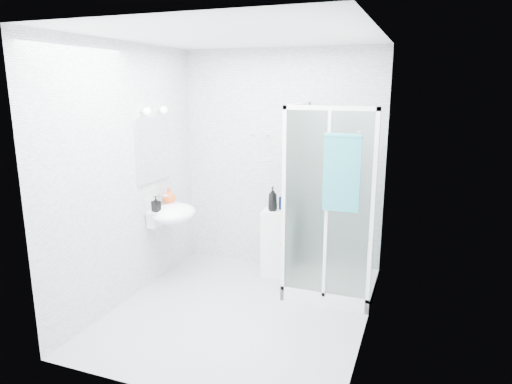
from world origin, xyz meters
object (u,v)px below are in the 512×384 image
at_px(wall_basin, 172,214).
at_px(storage_cabinet, 277,242).
at_px(shower_enclosure, 324,253).
at_px(soap_dispenser_black, 156,204).
at_px(shampoo_bottle_b, 285,200).
at_px(shampoo_bottle_a, 273,199).
at_px(soap_dispenser_orange, 169,196).
at_px(hand_towel, 342,171).

xyz_separation_m(wall_basin, storage_cabinet, (1.04, 0.60, -0.40)).
xyz_separation_m(shower_enclosure, wall_basin, (-1.66, -0.32, 0.35)).
relative_size(shower_enclosure, soap_dispenser_black, 11.75).
bearing_deg(shampoo_bottle_b, storage_cabinet, -146.91).
height_order(shampoo_bottle_a, shampoo_bottle_b, shampoo_bottle_a).
distance_m(shampoo_bottle_a, soap_dispenser_black, 1.30).
bearing_deg(shampoo_bottle_a, soap_dispenser_black, -145.46).
bearing_deg(soap_dispenser_black, shower_enclosure, 16.18).
bearing_deg(shower_enclosure, wall_basin, -169.19).
xyz_separation_m(soap_dispenser_orange, soap_dispenser_black, (0.04, -0.34, -0.01)).
height_order(wall_basin, storage_cabinet, wall_basin).
height_order(hand_towel, soap_dispenser_black, hand_towel).
bearing_deg(soap_dispenser_black, shampoo_bottle_b, 35.05).
bearing_deg(shampoo_bottle_b, soap_dispenser_orange, -158.11).
relative_size(storage_cabinet, shampoo_bottle_b, 3.56).
distance_m(shampoo_bottle_a, soap_dispenser_orange, 1.18).
xyz_separation_m(shower_enclosure, soap_dispenser_black, (-1.73, -0.50, 0.50)).
relative_size(shampoo_bottle_a, soap_dispenser_orange, 1.50).
relative_size(soap_dispenser_orange, soap_dispenser_black, 1.10).
bearing_deg(soap_dispenser_orange, soap_dispenser_black, -82.63).
distance_m(wall_basin, storage_cabinet, 1.26).
relative_size(wall_basin, soap_dispenser_orange, 3.00).
height_order(shampoo_bottle_a, soap_dispenser_orange, shampoo_bottle_a).
distance_m(shower_enclosure, soap_dispenser_orange, 1.85).
height_order(wall_basin, shampoo_bottle_a, shampoo_bottle_a).
distance_m(shampoo_bottle_a, shampoo_bottle_b, 0.15).
distance_m(soap_dispenser_orange, soap_dispenser_black, 0.34).
height_order(shower_enclosure, storage_cabinet, shower_enclosure).
relative_size(storage_cabinet, shampoo_bottle_a, 2.80).
height_order(wall_basin, soap_dispenser_orange, soap_dispenser_orange).
relative_size(shower_enclosure, hand_towel, 2.75).
xyz_separation_m(shower_enclosure, soap_dispenser_orange, (-1.77, -0.16, 0.51)).
bearing_deg(hand_towel, wall_basin, 177.40).
bearing_deg(soap_dispenser_black, hand_towel, 2.96).
xyz_separation_m(shampoo_bottle_b, soap_dispenser_orange, (-1.23, -0.49, 0.06)).
distance_m(storage_cabinet, shampoo_bottle_b, 0.51).
bearing_deg(hand_towel, shampoo_bottle_a, 144.21).
relative_size(wall_basin, hand_towel, 0.77).
distance_m(wall_basin, soap_dispenser_orange, 0.25).
distance_m(storage_cabinet, soap_dispenser_black, 1.47).
bearing_deg(wall_basin, soap_dispenser_orange, 128.11).
height_order(shampoo_bottle_b, soap_dispenser_orange, soap_dispenser_orange).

